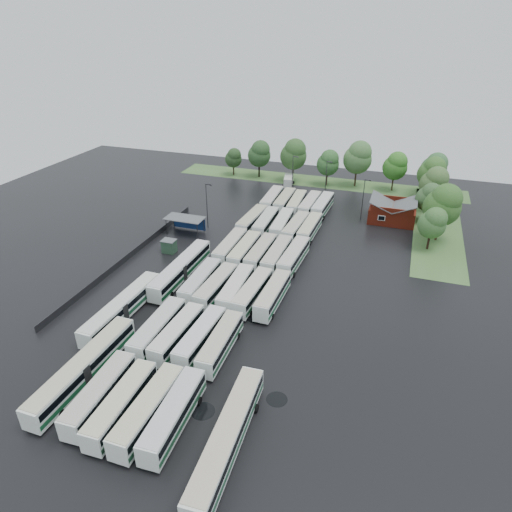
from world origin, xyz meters
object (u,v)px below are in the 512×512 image
(artic_bus_east, at_px, (228,437))
(minibus, at_px, (289,181))
(brick_building, at_px, (392,213))
(artic_bus_west_a, at_px, (84,368))

(artic_bus_east, distance_m, minibus, 87.12)
(brick_building, relative_size, artic_bus_west_a, 0.54)
(brick_building, xyz_separation_m, artic_bus_west_a, (-33.08, -65.48, 0.06))
(artic_bus_west_a, bearing_deg, brick_building, 64.01)
(brick_building, bearing_deg, artic_bus_east, -99.77)
(brick_building, height_order, artic_bus_west_a, brick_building)
(minibus, bearing_deg, brick_building, -40.03)
(minibus, bearing_deg, artic_bus_east, -89.78)
(artic_bus_east, bearing_deg, artic_bus_west_a, 166.62)
(artic_bus_east, bearing_deg, brick_building, 77.71)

